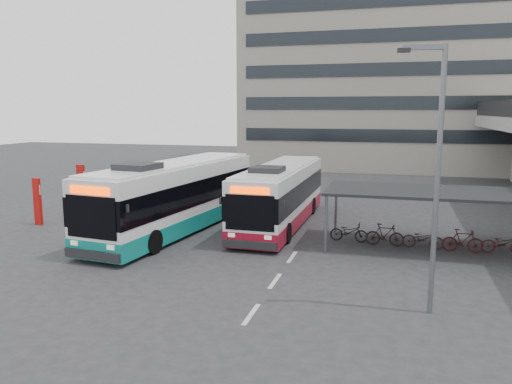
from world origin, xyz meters
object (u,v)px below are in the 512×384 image
(bus_main, at_px, (281,195))
(lamp_post, at_px, (435,165))
(bus_teal, at_px, (176,197))
(pedestrian, at_px, (189,204))

(bus_main, height_order, lamp_post, lamp_post)
(bus_main, distance_m, bus_teal, 5.43)
(pedestrian, relative_size, lamp_post, 0.23)
(pedestrian, bearing_deg, bus_teal, -162.06)
(bus_main, bearing_deg, bus_teal, -149.68)
(bus_teal, distance_m, pedestrian, 2.35)
(bus_teal, height_order, lamp_post, lamp_post)
(bus_teal, bearing_deg, lamp_post, -26.60)
(bus_teal, relative_size, pedestrian, 6.96)
(pedestrian, bearing_deg, bus_main, -73.41)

